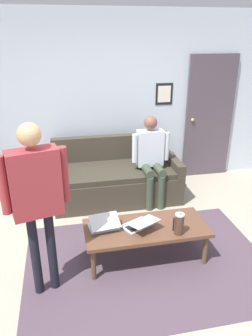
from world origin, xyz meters
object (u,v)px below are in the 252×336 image
laptop_center (139,224)px  interior_door (209,118)px  person_seated (151,155)px  laptop_left (104,225)px  coffee_table (146,230)px  person_standing (36,191)px  couch (116,178)px  french_press (179,224)px

laptop_center → interior_door: bearing=-129.7°
person_seated → laptop_left: bearing=54.9°
interior_door → person_seated: bearing=31.7°
coffee_table → laptop_center: (0.08, 0.00, 0.08)m
person_standing → person_seated: size_ratio=1.33×
person_seated → couch: bearing=-25.0°
couch → laptop_left: bearing=75.3°
coffee_table → laptop_center: laptop_center is taller
coffee_table → person_seated: bearing=-107.7°
couch → coffee_table: size_ratio=1.39×
interior_door → coffee_table: 2.69m
interior_door → couch: 1.91m
coffee_table → person_standing: (1.08, 0.27, 0.72)m
coffee_table → laptop_center: bearing=2.2°
french_press → interior_door: bearing=-120.6°
coffee_table → french_press: (-0.30, 0.19, 0.16)m
coffee_table → laptop_left: size_ratio=3.89×
laptop_left → person_seated: 1.53m
couch → person_seated: bearing=155.0°
laptop_center → person_seated: 1.42m
interior_door → couch: (1.70, 0.52, -0.72)m
interior_door → coffee_table: interior_door is taller
couch → laptop_left: couch is taller
laptop_left → person_standing: size_ratio=0.20×
laptop_left → person_seated: bearing=-125.1°
french_press → person_seated: 1.51m
french_press → person_standing: bearing=3.3°
laptop_left → person_standing: 0.95m
laptop_left → laptop_center: size_ratio=0.81×
interior_door → laptop_center: 2.72m
interior_door → laptop_left: (2.08, 1.98, -0.57)m
coffee_table → person_standing: person_standing is taller
interior_door → couch: size_ratio=1.10×
laptop_center → person_seated: person_seated is taller
couch → french_press: bearing=102.2°
couch → french_press: (-0.37, 1.72, 0.22)m
coffee_table → french_press: size_ratio=5.07×
laptop_left → person_standing: person_standing is taller
couch → person_standing: (1.01, 1.80, 0.78)m
coffee_table → person_standing: 1.32m
french_press → couch: bearing=-77.8°
coffee_table → laptop_left: bearing=-8.1°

